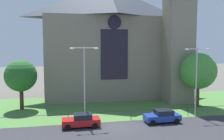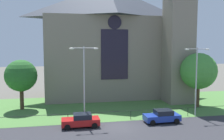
{
  "view_description": "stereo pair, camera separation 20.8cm",
  "coord_description": "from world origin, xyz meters",
  "px_view_note": "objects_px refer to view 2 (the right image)",
  "views": [
    {
      "loc": [
        -5.96,
        -26.0,
        8.93
      ],
      "look_at": [
        0.86,
        8.0,
        5.65
      ],
      "focal_mm": 39.34,
      "sensor_mm": 36.0,
      "label": 1
    },
    {
      "loc": [
        -5.76,
        -26.04,
        8.93
      ],
      "look_at": [
        0.86,
        8.0,
        5.65
      ],
      "focal_mm": 39.34,
      "sensor_mm": 36.0,
      "label": 2
    }
  ],
  "objects_px": {
    "tree_right_near": "(198,71)",
    "streetlamp_near": "(84,75)",
    "parked_car_red": "(81,120)",
    "tree_left_far": "(21,76)",
    "church_building": "(113,39)",
    "streetlamp_far": "(196,73)",
    "parked_car_blue": "(162,116)"
  },
  "relations": [
    {
      "from": "church_building",
      "to": "tree_right_near",
      "type": "xyz_separation_m",
      "value": [
        10.76,
        -10.97,
        -4.92
      ]
    },
    {
      "from": "tree_left_far",
      "to": "parked_car_blue",
      "type": "relative_size",
      "value": 1.68
    },
    {
      "from": "church_building",
      "to": "streetlamp_near",
      "type": "height_order",
      "value": "church_building"
    },
    {
      "from": "tree_left_far",
      "to": "streetlamp_near",
      "type": "height_order",
      "value": "streetlamp_near"
    },
    {
      "from": "church_building",
      "to": "streetlamp_far",
      "type": "height_order",
      "value": "church_building"
    },
    {
      "from": "church_building",
      "to": "parked_car_blue",
      "type": "relative_size",
      "value": 6.15
    },
    {
      "from": "parked_car_blue",
      "to": "parked_car_red",
      "type": "bearing_deg",
      "value": -2.06
    },
    {
      "from": "church_building",
      "to": "tree_left_far",
      "type": "xyz_separation_m",
      "value": [
        -14.77,
        -7.54,
        -5.44
      ]
    },
    {
      "from": "tree_right_near",
      "to": "streetlamp_far",
      "type": "xyz_separation_m",
      "value": [
        -2.93,
        -4.5,
        0.23
      ]
    },
    {
      "from": "tree_right_near",
      "to": "parked_car_blue",
      "type": "xyz_separation_m",
      "value": [
        -8.2,
        -6.24,
        -4.61
      ]
    },
    {
      "from": "church_building",
      "to": "streetlamp_far",
      "type": "relative_size",
      "value": 2.93
    },
    {
      "from": "church_building",
      "to": "streetlamp_near",
      "type": "distance_m",
      "value": 17.39
    },
    {
      "from": "streetlamp_near",
      "to": "parked_car_red",
      "type": "height_order",
      "value": "streetlamp_near"
    },
    {
      "from": "tree_left_far",
      "to": "streetlamp_near",
      "type": "xyz_separation_m",
      "value": [
        8.31,
        -7.94,
        0.82
      ]
    },
    {
      "from": "tree_left_far",
      "to": "church_building",
      "type": "bearing_deg",
      "value": 27.02
    },
    {
      "from": "tree_right_near",
      "to": "streetlamp_far",
      "type": "distance_m",
      "value": 5.38
    },
    {
      "from": "church_building",
      "to": "parked_car_blue",
      "type": "xyz_separation_m",
      "value": [
        2.55,
        -17.21,
        -9.53
      ]
    },
    {
      "from": "tree_left_far",
      "to": "streetlamp_far",
      "type": "height_order",
      "value": "streetlamp_far"
    },
    {
      "from": "tree_right_near",
      "to": "tree_left_far",
      "type": "relative_size",
      "value": 1.13
    },
    {
      "from": "tree_right_near",
      "to": "parked_car_red",
      "type": "height_order",
      "value": "tree_right_near"
    },
    {
      "from": "tree_left_far",
      "to": "streetlamp_far",
      "type": "distance_m",
      "value": 23.97
    },
    {
      "from": "parked_car_red",
      "to": "tree_right_near",
      "type": "bearing_deg",
      "value": -161.27
    },
    {
      "from": "parked_car_red",
      "to": "streetlamp_near",
      "type": "bearing_deg",
      "value": -108.75
    },
    {
      "from": "streetlamp_far",
      "to": "parked_car_blue",
      "type": "relative_size",
      "value": 2.1
    },
    {
      "from": "streetlamp_far",
      "to": "parked_car_red",
      "type": "xyz_separation_m",
      "value": [
        -14.82,
        -1.55,
        -4.84
      ]
    },
    {
      "from": "streetlamp_near",
      "to": "parked_car_red",
      "type": "bearing_deg",
      "value": -108.65
    },
    {
      "from": "streetlamp_far",
      "to": "parked_car_blue",
      "type": "bearing_deg",
      "value": -161.74
    },
    {
      "from": "tree_right_near",
      "to": "streetlamp_near",
      "type": "distance_m",
      "value": 17.8
    },
    {
      "from": "tree_right_near",
      "to": "streetlamp_far",
      "type": "height_order",
      "value": "streetlamp_far"
    },
    {
      "from": "tree_left_far",
      "to": "parked_car_red",
      "type": "relative_size",
      "value": 1.69
    },
    {
      "from": "streetlamp_far",
      "to": "streetlamp_near",
      "type": "bearing_deg",
      "value": -180.0
    },
    {
      "from": "tree_left_far",
      "to": "streetlamp_far",
      "type": "relative_size",
      "value": 0.8
    }
  ]
}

